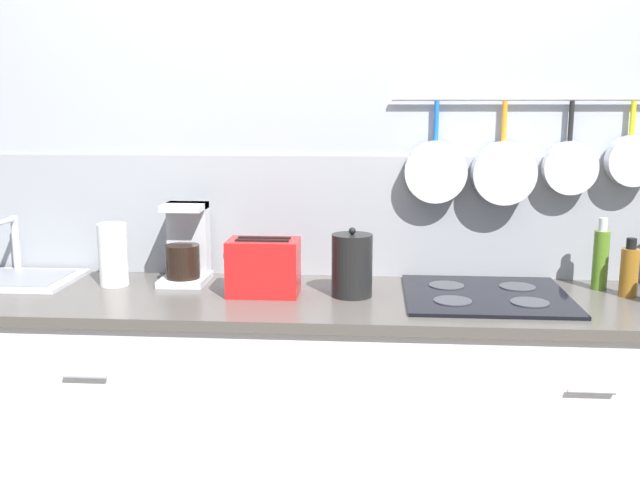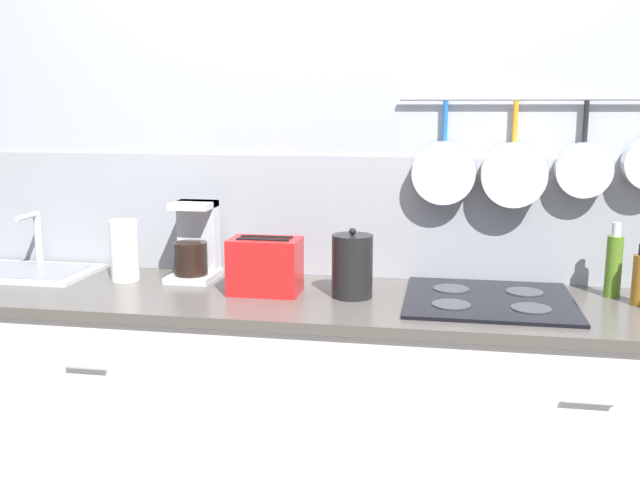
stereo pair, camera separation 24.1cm
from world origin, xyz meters
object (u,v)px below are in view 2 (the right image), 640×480
object	(u,v)px
toaster	(265,266)
coffee_maker	(195,246)
paper_towel_roll	(124,250)
bottle_cooking_wine	(614,264)
kettle	(352,266)

from	to	relation	value
toaster	coffee_maker	bearing A→B (deg)	150.97
paper_towel_roll	bottle_cooking_wine	size ratio (longest dim) A/B	0.88
paper_towel_roll	kettle	xyz separation A→B (m)	(0.87, -0.09, -0.01)
coffee_maker	toaster	world-z (taller)	coffee_maker
paper_towel_roll	kettle	world-z (taller)	kettle
coffee_maker	bottle_cooking_wine	distance (m)	1.50
toaster	kettle	bearing A→B (deg)	0.98
coffee_maker	toaster	xyz separation A→B (m)	(0.32, -0.18, -0.03)
kettle	toaster	bearing A→B (deg)	-179.02
bottle_cooking_wine	paper_towel_roll	bearing A→B (deg)	-177.64
toaster	kettle	xyz separation A→B (m)	(0.31, 0.01, 0.01)
paper_towel_roll	bottle_cooking_wine	world-z (taller)	bottle_cooking_wine
kettle	bottle_cooking_wine	size ratio (longest dim) A/B	0.93
paper_towel_roll	coffee_maker	distance (m)	0.26
kettle	paper_towel_roll	bearing A→B (deg)	174.36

